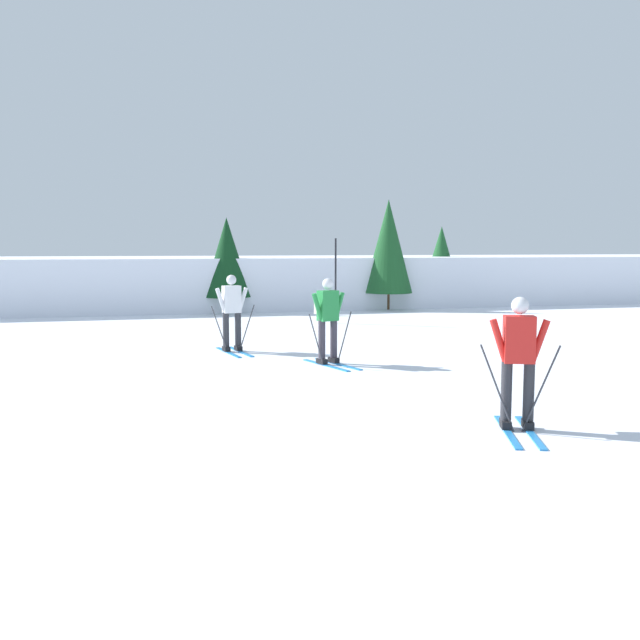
{
  "coord_description": "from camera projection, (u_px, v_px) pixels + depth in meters",
  "views": [
    {
      "loc": [
        -0.92,
        -9.91,
        2.35
      ],
      "look_at": [
        2.39,
        3.41,
        0.9
      ],
      "focal_mm": 39.58,
      "sensor_mm": 36.0,
      "label": 1
    }
  ],
  "objects": [
    {
      "name": "skier_green",
      "position": [
        327.0,
        316.0,
        13.96
      ],
      "size": [
        0.96,
        1.64,
        1.71
      ],
      "color": "#237AC6",
      "rests_on": "ground"
    },
    {
      "name": "conifer_far_right",
      "position": [
        441.0,
        257.0,
        29.17
      ],
      "size": [
        1.47,
        1.47,
        3.15
      ],
      "color": "#513823",
      "rests_on": "ground"
    },
    {
      "name": "trail_marker_pole",
      "position": [
        336.0,
        281.0,
        21.27
      ],
      "size": [
        0.06,
        0.06,
        2.57
      ],
      "primitive_type": "cylinder",
      "color": "black",
      "rests_on": "ground"
    },
    {
      "name": "far_snow_ridge",
      "position": [
        169.0,
        282.0,
        27.43
      ],
      "size": [
        80.0,
        7.07,
        1.9
      ],
      "primitive_type": "cube",
      "color": "silver",
      "rests_on": "ground"
    },
    {
      "name": "conifer_far_centre",
      "position": [
        388.0,
        246.0,
        25.81
      ],
      "size": [
        1.79,
        1.79,
        4.03
      ],
      "color": "#513823",
      "rests_on": "ground"
    },
    {
      "name": "conifer_far_left",
      "position": [
        227.0,
        257.0,
        24.7
      ],
      "size": [
        1.71,
        1.71,
        3.34
      ],
      "color": "#513823",
      "rests_on": "ground"
    },
    {
      "name": "ground_plane",
      "position": [
        215.0,
        411.0,
        10.03
      ],
      "size": [
        120.0,
        120.0,
        0.0
      ],
      "primitive_type": "plane",
      "color": "silver"
    },
    {
      "name": "skier_white",
      "position": [
        231.0,
        309.0,
        15.62
      ],
      "size": [
        0.99,
        1.64,
        1.71
      ],
      "color": "#237AC6",
      "rests_on": "ground"
    },
    {
      "name": "skier_red",
      "position": [
        518.0,
        356.0,
        8.97
      ],
      "size": [
        0.95,
        1.63,
        1.71
      ],
      "color": "#237AC6",
      "rests_on": "ground"
    }
  ]
}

